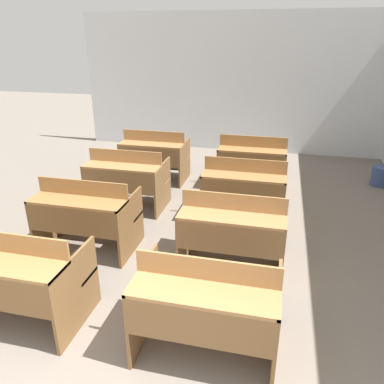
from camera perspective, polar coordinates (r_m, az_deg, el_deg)
name	(u,v)px	position (r m, az deg, el deg)	size (l,w,h in m)	color
wall_back	(231,84)	(8.65, 5.90, 16.04)	(6.78, 0.06, 2.97)	silver
bench_front_left	(17,276)	(3.77, -25.09, -11.55)	(1.13, 0.75, 0.92)	brown
bench_front_right	(207,305)	(3.12, 2.23, -16.88)	(1.13, 0.75, 0.92)	brown
bench_second_left	(86,214)	(4.70, -15.83, -3.28)	(1.13, 0.75, 0.92)	brown
bench_second_right	(233,231)	(4.18, 6.21, -5.85)	(1.13, 0.75, 0.92)	brown
bench_third_left	(127,178)	(5.75, -9.90, 2.08)	(1.13, 0.75, 0.92)	brown
bench_third_right	(244,189)	(5.33, 7.93, 0.51)	(1.13, 0.75, 0.92)	brown
bench_back_left	(155,155)	(6.84, -5.73, 5.65)	(1.13, 0.75, 0.92)	brown
bench_back_right	(252,161)	(6.54, 9.13, 4.66)	(1.13, 0.75, 0.92)	brown
wastepaper_bin	(381,176)	(7.43, 26.80, 2.16)	(0.31, 0.31, 0.34)	#33477A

